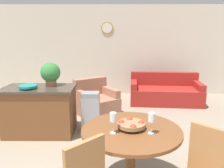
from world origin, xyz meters
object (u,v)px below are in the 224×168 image
at_px(fruit_bowl, 131,124).
at_px(kitchen_island, 40,110).
at_px(dining_table, 131,143).
at_px(potted_plant, 51,73).
at_px(teal_bowl, 28,86).
at_px(wine_glass_left, 113,118).
at_px(wine_glass_right, 152,118).
at_px(armchair, 96,102).
at_px(couch, 165,92).
at_px(trash_bin, 91,112).

bearing_deg(fruit_bowl, kitchen_island, 134.98).
xyz_separation_m(dining_table, fruit_bowl, (0.00, 0.00, 0.23)).
xyz_separation_m(dining_table, potted_plant, (-1.36, 1.70, 0.51)).
height_order(teal_bowl, potted_plant, potted_plant).
relative_size(fruit_bowl, wine_glass_left, 1.37).
distance_m(wine_glass_right, kitchen_island, 2.46).
height_order(fruit_bowl, wine_glass_left, wine_glass_left).
height_order(wine_glass_left, armchair, wine_glass_left).
bearing_deg(fruit_bowl, wine_glass_right, -31.46).
distance_m(fruit_bowl, couch, 3.77).
distance_m(teal_bowl, armchair, 1.72).
relative_size(fruit_bowl, potted_plant, 0.73).
bearing_deg(couch, fruit_bowl, -104.13).
bearing_deg(potted_plant, kitchen_island, -142.28).
height_order(fruit_bowl, potted_plant, potted_plant).
height_order(dining_table, teal_bowl, teal_bowl).
relative_size(kitchen_island, teal_bowl, 4.09).
bearing_deg(wine_glass_right, kitchen_island, 136.26).
height_order(fruit_bowl, kitchen_island, kitchen_island).
relative_size(dining_table, fruit_bowl, 3.58).
bearing_deg(armchair, kitchen_island, -165.93).
relative_size(wine_glass_left, kitchen_island, 0.18).
relative_size(wine_glass_left, wine_glass_right, 1.00).
bearing_deg(teal_bowl, potted_plant, 38.66).
bearing_deg(kitchen_island, fruit_bowl, -45.02).
height_order(couch, armchair, armchair).
distance_m(teal_bowl, potted_plant, 0.46).
bearing_deg(trash_bin, dining_table, -69.15).
relative_size(fruit_bowl, teal_bowl, 0.99).
xyz_separation_m(wine_glass_left, wine_glass_right, (0.40, -0.01, 0.00)).
xyz_separation_m(fruit_bowl, kitchen_island, (-1.55, 1.55, -0.38)).
height_order(dining_table, potted_plant, potted_plant).
height_order(dining_table, wine_glass_left, wine_glass_left).
relative_size(dining_table, teal_bowl, 3.55).
relative_size(potted_plant, trash_bin, 0.56).
relative_size(trash_bin, couch, 0.39).
xyz_separation_m(trash_bin, armchair, (0.02, 0.97, -0.10)).
xyz_separation_m(wine_glass_left, armchair, (-0.40, 2.72, -0.66)).
relative_size(fruit_bowl, trash_bin, 0.41).
bearing_deg(wine_glass_left, couch, 68.85).
xyz_separation_m(couch, armchair, (-1.81, -0.92, 0.00)).
bearing_deg(teal_bowl, dining_table, -40.39).
bearing_deg(potted_plant, teal_bowl, -141.34).
xyz_separation_m(teal_bowl, couch, (2.89, 2.10, -0.64)).
distance_m(potted_plant, armchair, 1.45).
xyz_separation_m(potted_plant, armchair, (0.75, 0.91, -0.83)).
xyz_separation_m(wine_glass_left, trash_bin, (-0.42, 1.75, -0.56)).
bearing_deg(armchair, couch, -7.33).
bearing_deg(wine_glass_right, couch, 74.51).
relative_size(wine_glass_right, couch, 0.12).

